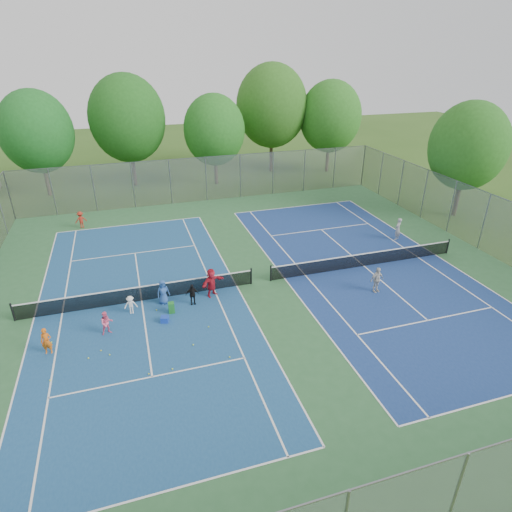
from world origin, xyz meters
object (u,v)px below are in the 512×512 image
at_px(net_right, 365,260).
at_px(ball_hopper, 171,308).
at_px(ball_crate, 165,319).
at_px(instructor, 398,229).
at_px(net_left, 141,294).

bearing_deg(net_right, ball_hopper, -172.44).
bearing_deg(ball_hopper, ball_crate, -121.05).
bearing_deg(net_right, ball_crate, -169.46).
bearing_deg(ball_crate, instructor, 17.42).
bearing_deg(ball_hopper, net_left, 131.23).
distance_m(net_left, net_right, 14.00).
bearing_deg(ball_crate, net_right, 10.54).
height_order(net_left, instructor, instructor).
xyz_separation_m(net_right, ball_hopper, (-12.54, -1.66, -0.15)).
xyz_separation_m(ball_crate, instructor, (17.45, 5.48, 0.67)).
xyz_separation_m(net_left, ball_hopper, (1.46, -1.66, -0.15)).
height_order(net_left, ball_crate, net_left).
xyz_separation_m(net_left, instructor, (18.46, 3.06, 0.38)).
distance_m(ball_crate, instructor, 18.31).
xyz_separation_m(net_right, instructor, (4.46, 3.06, 0.38)).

